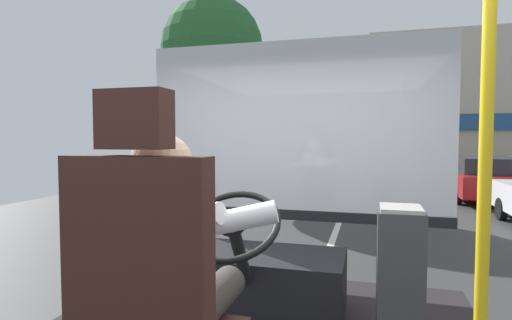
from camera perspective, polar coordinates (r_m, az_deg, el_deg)
The scene contains 9 objects.
ground at distance 10.65m, azimuth 12.30°, elevation -6.96°, with size 18.00×44.00×0.06m.
driver_seat at distance 1.49m, azimuth -14.13°, elevation -20.84°, with size 0.48×0.48×1.29m.
bus_driver at distance 1.54m, azimuth -11.81°, elevation -13.72°, with size 0.71×0.60×0.73m.
steering_console at distance 2.73m, azimuth 0.28°, elevation -16.66°, with size 1.10×1.03×0.85m.
handrail_pole at distance 1.59m, azimuth 29.75°, elevation 2.64°, with size 0.04×0.04×2.29m.
fare_box at distance 2.32m, azimuth 19.63°, elevation -15.99°, with size 0.23×0.27×0.79m.
windshield_panel at distance 3.35m, azimuth 5.21°, elevation 1.37°, with size 2.50×0.08×1.48m.
street_tree at distance 12.45m, azimuth -6.20°, elevation 15.38°, with size 2.99×2.99×6.00m.
parked_car_red at distance 13.84m, azimuth 29.44°, elevation -2.16°, with size 1.98×4.29×1.26m.
Camera 1 is at (0.61, -1.67, 1.82)m, focal length 28.29 mm.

